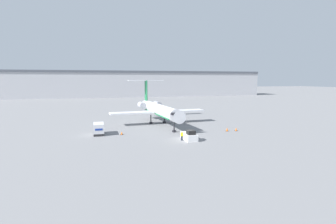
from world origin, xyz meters
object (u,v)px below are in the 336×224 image
(airplane_main, at_px, (158,109))
(luggage_cart, at_px, (99,129))
(pushback_tug, at_px, (189,136))
(traffic_cone_mid, at_px, (236,129))
(worker_near_tug, at_px, (182,136))
(traffic_cone_right, at_px, (227,129))
(traffic_cone_left, at_px, (122,133))

(airplane_main, distance_m, luggage_cart, 17.15)
(pushback_tug, distance_m, traffic_cone_mid, 13.32)
(pushback_tug, distance_m, worker_near_tug, 1.41)
(airplane_main, relative_size, pushback_tug, 6.37)
(luggage_cart, bearing_deg, traffic_cone_right, -8.04)
(pushback_tug, height_order, worker_near_tug, pushback_tug)
(airplane_main, xyz_separation_m, traffic_cone_right, (11.63, -13.07, -3.19))
(airplane_main, bearing_deg, traffic_cone_mid, -44.19)
(traffic_cone_mid, bearing_deg, luggage_cart, 172.19)
(luggage_cart, distance_m, traffic_cone_right, 25.99)
(worker_near_tug, distance_m, traffic_cone_mid, 14.67)
(airplane_main, bearing_deg, pushback_tug, -85.84)
(traffic_cone_left, height_order, traffic_cone_right, traffic_cone_right)
(airplane_main, distance_m, traffic_cone_right, 17.78)
(traffic_cone_left, bearing_deg, airplane_main, 47.51)
(airplane_main, xyz_separation_m, pushback_tug, (1.34, -18.37, -2.87))
(worker_near_tug, distance_m, traffic_cone_right, 12.90)
(pushback_tug, bearing_deg, traffic_cone_right, 27.23)
(luggage_cart, bearing_deg, airplane_main, 33.81)
(traffic_cone_right, xyz_separation_m, traffic_cone_mid, (2.00, -0.17, -0.04))
(worker_near_tug, bearing_deg, airplane_main, 89.80)
(pushback_tug, height_order, luggage_cart, luggage_cart)
(luggage_cart, distance_m, traffic_cone_mid, 28.00)
(traffic_cone_left, bearing_deg, traffic_cone_right, -6.29)
(luggage_cart, height_order, worker_near_tug, luggage_cart)
(airplane_main, xyz_separation_m, worker_near_tug, (-0.06, -18.50, -2.72))
(traffic_cone_mid, bearing_deg, traffic_cone_right, 175.20)
(airplane_main, height_order, pushback_tug, airplane_main)
(luggage_cart, bearing_deg, traffic_cone_left, -16.48)
(airplane_main, height_order, traffic_cone_mid, airplane_main)
(traffic_cone_right, bearing_deg, worker_near_tug, -155.11)
(pushback_tug, bearing_deg, airplane_main, 94.16)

